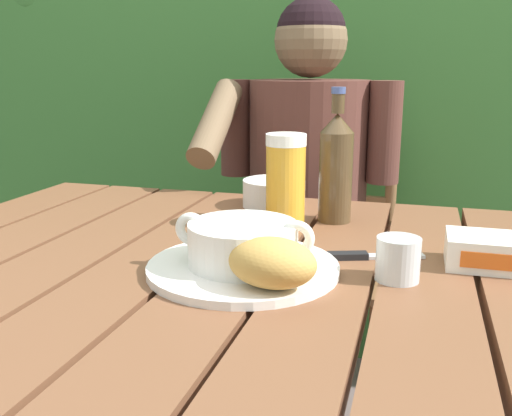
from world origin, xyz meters
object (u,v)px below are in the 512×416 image
butter_tub (489,252)px  diner_bowl (274,193)px  soup_bowl (243,242)px  bread_roll (272,263)px  table_knife (366,256)px  beer_glass (286,181)px  person_eating (304,194)px  serving_plate (243,268)px  beer_bottle (336,166)px  chair_near_diner (316,258)px  water_glass_small (398,259)px

butter_tub → diner_bowl: diner_bowl is taller
soup_bowl → bread_roll: bearing=-49.4°
table_knife → beer_glass: bearing=138.7°
person_eating → serving_plate: (0.06, -0.73, 0.05)m
person_eating → beer_bottle: size_ratio=4.88×
beer_bottle → table_knife: 0.24m
butter_tub → table_knife: 0.18m
serving_plate → beer_bottle: 0.34m
beer_glass → butter_tub: bearing=-20.7°
chair_near_diner → soup_bowl: bearing=-86.6°
beer_bottle → serving_plate: bearing=-105.2°
soup_bowl → table_knife: size_ratio=1.40×
table_knife → bread_roll: bearing=-119.7°
chair_near_diner → diner_bowl: 0.62m
person_eating → butter_tub: (0.40, -0.61, 0.07)m
beer_bottle → water_glass_small: beer_bottle is taller
beer_bottle → beer_glass: bearing=-142.0°
diner_bowl → beer_glass: bearing=-68.0°
person_eating → beer_bottle: (0.14, -0.42, 0.15)m
chair_near_diner → diner_bowl: (-0.00, -0.53, 0.32)m
water_glass_small → table_knife: size_ratio=0.41×
person_eating → butter_tub: person_eating is taller
person_eating → bread_roll: person_eating is taller
diner_bowl → bread_roll: bearing=-75.9°
water_glass_small → butter_tub: water_glass_small is taller
chair_near_diner → diner_bowl: size_ratio=7.17×
bread_roll → water_glass_small: 0.18m
chair_near_diner → person_eating: size_ratio=0.77×
chair_near_diner → soup_bowl: chair_near_diner is taller
bread_roll → diner_bowl: size_ratio=0.97×
bread_roll → butter_tub: 0.34m
person_eating → table_knife: (0.22, -0.62, 0.05)m
bread_roll → beer_glass: beer_glass is taller
bread_roll → beer_bottle: (0.02, 0.39, 0.06)m
beer_bottle → water_glass_small: 0.32m
soup_bowl → beer_bottle: 0.33m
beer_glass → diner_bowl: 0.17m
chair_near_diner → diner_bowl: bearing=-90.0°
person_eating → table_knife: 0.66m
chair_near_diner → beer_glass: 0.78m
diner_bowl → beer_bottle: bearing=-30.2°
bread_roll → soup_bowl: bearing=130.6°
water_glass_small → diner_bowl: water_glass_small is taller
person_eating → table_knife: person_eating is taller
soup_bowl → butter_tub: bearing=19.4°
person_eating → diner_bowl: bearing=-89.5°
person_eating → beer_bottle: bearing=-71.0°
serving_plate → water_glass_small: bearing=7.4°
butter_tub → diner_bowl: size_ratio=0.93×
person_eating → diner_bowl: 0.34m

